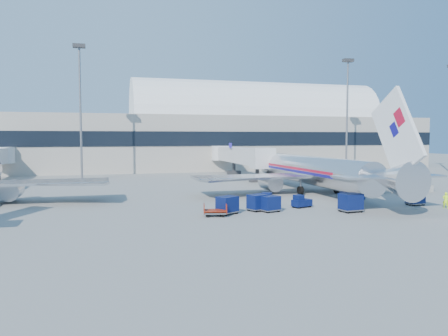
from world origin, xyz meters
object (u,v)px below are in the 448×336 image
object	(u,v)px
airliner_main	(316,171)
barrier_far	(423,188)
jetbridge_near	(237,155)
cart_solo_far	(415,198)
mast_east	(347,99)
barrier_mid	(402,189)
tug_lead	(301,202)
mast_west	(80,92)
tug_left	(267,199)
cart_train_c	(227,205)
cart_open_red	(215,212)
tug_right	(351,194)
cart_train_a	(270,203)
ramp_worker	(446,200)
cart_train_b	(257,202)
cart_solo_near	(351,202)
barrier_near	(380,190)

from	to	relation	value
airliner_main	barrier_far	xyz separation A→B (m)	(14.60, -2.51, -2.48)
jetbridge_near	cart_solo_far	world-z (taller)	jetbridge_near
airliner_main	mast_east	distance (m)	34.51
cart_solo_far	mast_east	bearing A→B (deg)	65.32
barrier_mid	tug_lead	size ratio (longest dim) A/B	1.32
mast_west	tug_lead	size ratio (longest dim) A/B	9.91
tug_left	cart_train_c	distance (m)	6.76
mast_west	cart_open_red	world-z (taller)	mast_west
tug_left	cart_train_c	size ratio (longest dim) A/B	1.04
tug_right	cart_train_a	xyz separation A→B (m)	(-11.81, -4.55, 0.07)
tug_lead	tug_right	size ratio (longest dim) A/B	0.84
jetbridge_near	cart_train_c	distance (m)	40.36
tug_lead	cart_solo_far	bearing A→B (deg)	-25.94
tug_lead	ramp_worker	world-z (taller)	ramp_worker
mast_west	barrier_mid	world-z (taller)	mast_west
tug_lead	cart_train_b	xyz separation A→B (m)	(-5.07, -0.73, 0.26)
cart_solo_near	tug_left	bearing A→B (deg)	130.57
barrier_far	cart_open_red	world-z (taller)	barrier_far
tug_left	cart_train_a	size ratio (longest dim) A/B	1.18
tug_right	cart_solo_far	distance (m)	6.76
barrier_far	cart_solo_near	distance (m)	21.44
mast_east	cart_open_red	xyz separation A→B (m)	(-36.76, -38.13, -14.38)
cart_train_a	cart_train_b	xyz separation A→B (m)	(-1.01, 0.86, 0.04)
barrier_near	barrier_mid	xyz separation A→B (m)	(3.30, 0.00, 0.00)
mast_east	cart_solo_near	distance (m)	47.98
mast_east	cart_solo_near	bearing A→B (deg)	-120.76
barrier_mid	cart_train_b	bearing A→B (deg)	-160.17
cart_train_b	cart_train_c	distance (m)	3.47
mast_east	cart_train_a	distance (m)	50.44
barrier_near	tug_lead	bearing A→B (deg)	-152.80
tug_lead	cart_solo_near	distance (m)	5.14
mast_east	barrier_near	distance (m)	33.67
cart_train_a	cart_train_c	world-z (taller)	cart_train_c
tug_left	barrier_far	bearing A→B (deg)	-42.51
barrier_mid	cart_train_a	bearing A→B (deg)	-157.44
airliner_main	cart_solo_near	xyz separation A→B (m)	(-3.50, -13.99, -1.96)
jetbridge_near	barrier_far	world-z (taller)	jetbridge_near
barrier_near	cart_train_b	distance (m)	21.71
airliner_main	cart_open_red	bearing A→B (deg)	-142.98
barrier_near	tug_left	distance (m)	18.62
cart_open_red	tug_right	bearing A→B (deg)	29.57
mast_west	barrier_far	xyz separation A→B (m)	(44.60, -28.00, -14.34)
barrier_far	cart_train_a	size ratio (longest dim) A/B	1.44
cart_solo_near	cart_open_red	bearing A→B (deg)	168.43
cart_solo_far	cart_open_red	size ratio (longest dim) A/B	0.75
airliner_main	jetbridge_near	xyz separation A→B (m)	(-2.40, 26.30, 1.00)
barrier_far	tug_lead	bearing A→B (deg)	-160.38
tug_right	cart_train_c	world-z (taller)	same
cart_solo_near	barrier_near	bearing A→B (deg)	39.21
cart_train_c	barrier_mid	bearing A→B (deg)	-9.94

